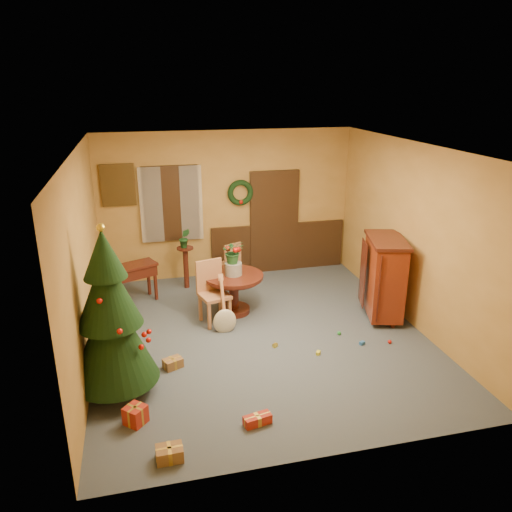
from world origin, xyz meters
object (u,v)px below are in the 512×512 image
object	(u,v)px
sideboard	(384,275)
christmas_tree	(110,317)
dining_table	(234,286)
chair_near	(212,290)
writing_desk	(134,274)

from	to	relation	value
sideboard	christmas_tree	bearing A→B (deg)	-164.28
dining_table	sideboard	xyz separation A→B (m)	(2.40, -0.72, 0.25)
chair_near	christmas_tree	xyz separation A→B (m)	(-1.50, -1.70, 0.51)
writing_desk	christmas_tree	bearing A→B (deg)	-95.36
dining_table	christmas_tree	xyz separation A→B (m)	(-1.90, -1.93, 0.58)
christmas_tree	writing_desk	world-z (taller)	christmas_tree
dining_table	writing_desk	distance (m)	1.85
christmas_tree	sideboard	distance (m)	4.48
dining_table	sideboard	world-z (taller)	sideboard
chair_near	sideboard	world-z (taller)	sideboard
dining_table	chair_near	xyz separation A→B (m)	(-0.40, -0.22, 0.07)
christmas_tree	writing_desk	distance (m)	2.83
christmas_tree	chair_near	bearing A→B (deg)	48.56
chair_near	dining_table	bearing A→B (deg)	29.34
dining_table	christmas_tree	bearing A→B (deg)	-134.62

